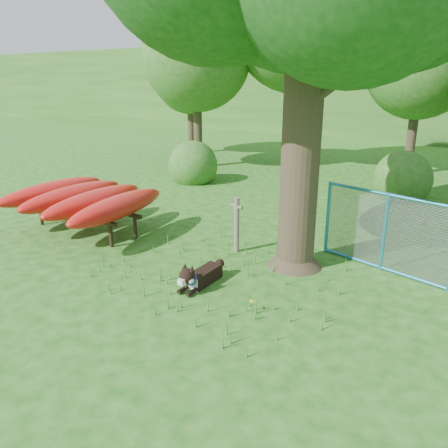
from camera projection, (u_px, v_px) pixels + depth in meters
The scene contains 13 objects.
ground at pixel (178, 295), 7.60m from camera, with size 80.00×80.00×0.00m, color #1A5210.
wooden_post at pixel (237, 224), 9.34m from camera, with size 0.33×0.16×1.21m.
kayak_rack at pixel (84, 198), 10.59m from camera, with size 3.40×3.36×1.09m.
husky_dog at pixel (199, 276), 7.86m from camera, with size 0.32×1.24×0.55m.
fence_section at pixel (384, 232), 8.40m from camera, with size 2.58×0.80×2.59m.
wildflower_clump at pixel (252, 302), 7.00m from camera, with size 0.10×0.10×0.21m.
bg_tree_a at pixel (197, 56), 17.53m from camera, with size 4.40×4.40×6.70m.
bg_tree_b at pixel (299, 25), 17.06m from camera, with size 5.20×5.20×8.22m.
bg_tree_c at pixel (421, 65), 16.10m from camera, with size 4.00×4.00×6.12m.
bg_tree_f at pixel (190, 77), 21.44m from camera, with size 3.60×3.60×5.55m.
shrub_left at pixel (193, 182), 16.16m from camera, with size 1.80×1.80×1.80m, color #2A5E1E.
shrub_mid at pixel (400, 198), 13.90m from camera, with size 1.80×1.80×1.80m, color #2A5E1E.
wooded_hillside at pixel (430, 89), 29.34m from camera, with size 80.00×12.00×6.00m, color #2A5E1E.
Camera 1 is at (4.26, -5.41, 3.55)m, focal length 35.00 mm.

